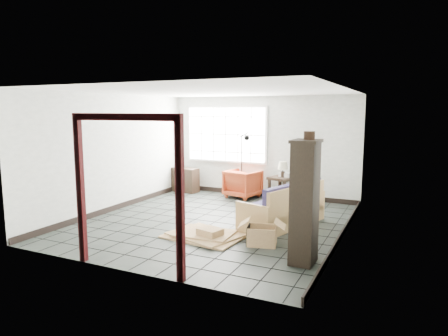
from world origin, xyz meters
The scene contains 15 objects.
ground centered at (0.00, 0.00, 0.00)m, with size 5.50×5.50×0.00m, color black.
room_shell centered at (0.00, 0.03, 1.68)m, with size 5.02×5.52×2.61m.
window_panel centered at (-1.00, 2.70, 1.60)m, with size 2.32×0.08×1.52m.
doorway_trim centered at (0.00, -2.70, 1.38)m, with size 1.80×0.08×2.20m.
futon_sofa centered at (1.36, 0.36, 0.31)m, with size 1.30×2.09×0.87m.
armchair centered at (-0.38, 2.40, 0.40)m, with size 0.77×0.72×0.79m, color maroon.
side_table centered at (0.67, 2.40, 0.50)m, with size 0.70×0.70×0.61m.
table_lamp centered at (0.69, 2.38, 0.88)m, with size 0.27×0.27×0.39m.
projector centered at (0.73, 2.46, 0.66)m, with size 0.32×0.28×0.10m.
floor_lamp centered at (-0.32, 2.32, 0.91)m, with size 0.45×0.41×1.70m.
console_shelf centered at (-2.15, 2.40, 0.33)m, with size 0.90×0.47×0.66m.
tall_shelf centered at (2.15, -1.38, 0.93)m, with size 0.39×0.50×1.83m.
pot centered at (2.19, -1.40, 1.89)m, with size 0.16×0.16×0.12m.
open_box centered at (1.33, -0.88, 0.16)m, with size 0.83×0.54×0.44m.
cardboard_pile centered at (0.28, -0.94, 0.05)m, with size 1.44×1.18×0.20m.
Camera 1 is at (3.50, -6.99, 2.24)m, focal length 32.00 mm.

